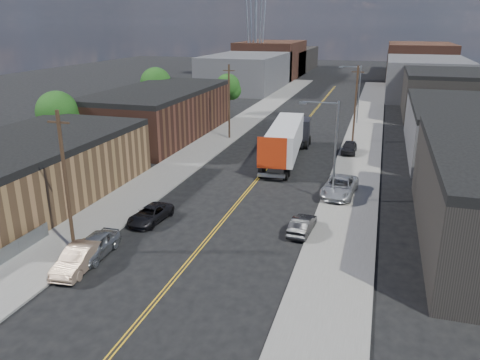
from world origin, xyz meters
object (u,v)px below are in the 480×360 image
Objects in this scene: car_left_a at (95,246)px; car_left_c at (150,214)px; car_right_oncoming at (302,225)px; semi_truck at (289,137)px; car_right_lot_a at (340,186)px; car_left_b at (78,259)px; car_ahead_truck at (297,141)px; car_right_lot_c at (349,147)px.

car_left_a is 6.39m from car_left_c.
semi_truck is at bearing -71.29° from car_right_oncoming.
semi_truck is at bearing 71.22° from car_left_a.
semi_truck is 22.39m from car_left_c.
car_right_oncoming is at bearing 28.20° from car_left_a.
car_right_lot_a is (14.87, 16.59, 0.20)m from car_left_a.
car_left_a is 1.92m from car_left_b.
car_left_a is at bearing -92.78° from car_left_c.
car_left_b reaches higher than car_right_oncoming.
semi_truck is 2.95× the size of car_right_lot_a.
car_right_oncoming is at bearing 12.15° from car_left_c.
semi_truck is at bearing 68.84° from car_left_b.
car_right_oncoming is at bearing -76.22° from car_ahead_truck.
car_right_lot_c is at bearing 60.37° from car_left_b.
car_right_lot_a is 15.07m from car_right_lot_c.
car_left_b is at bearing 41.18° from car_right_oncoming.
car_right_oncoming is (12.94, 7.76, -0.11)m from car_left_a.
car_left_b is 1.12× the size of car_right_lot_c.
car_right_oncoming reaches higher than car_left_c.
car_right_lot_c reaches higher than car_ahead_truck.
car_right_lot_a is at bearing 41.68° from car_left_c.
car_left_b is 0.90× the size of car_ahead_truck.
semi_truck is at bearing 127.70° from car_right_lot_a.
car_right_oncoming is 0.78× the size of car_ahead_truck.
car_left_b is at bearing -90.90° from car_left_c.
semi_truck reaches higher than car_left_a.
semi_truck is 28.67m from car_left_a.
car_left_b is (-7.90, -29.42, -1.81)m from semi_truck.
semi_truck is 20.47m from car_right_oncoming.
car_left_b is (0.00, -1.92, -0.00)m from car_left_a.
car_left_c is 12.12m from car_right_oncoming.
semi_truck is 4.16× the size of car_right_lot_c.
car_right_oncoming is at bearing -97.22° from car_right_lot_a.
car_ahead_truck is (-6.70, 2.02, -0.14)m from car_right_lot_c.
car_right_lot_c is 7.00m from car_ahead_truck.
car_left_a is at bearing -126.75° from car_right_lot_a.
car_ahead_truck is (-5.04, 25.91, 0.06)m from car_right_oncoming.
car_left_a is at bearing 35.34° from car_right_oncoming.
semi_truck reaches higher than car_left_c.
car_ahead_truck is (7.90, 33.67, -0.05)m from car_left_a.
car_right_oncoming is at bearing -93.07° from car_right_lot_c.
car_left_b is 16.16m from car_right_oncoming.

